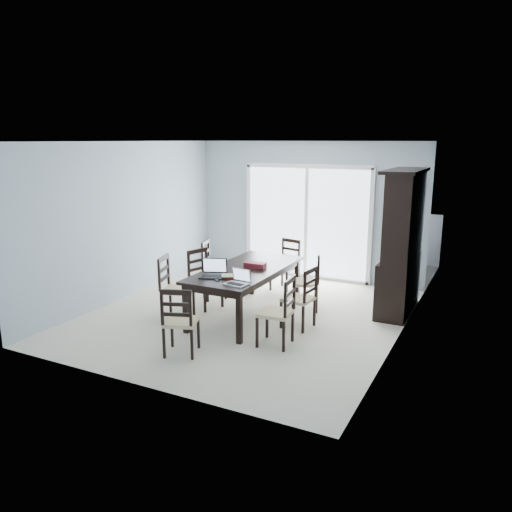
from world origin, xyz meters
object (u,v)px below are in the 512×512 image
(chair_end_far, at_px, (288,259))
(laptop_silver, at_px, (236,281))
(chair_left_mid, at_px, (202,272))
(chair_right_far, at_px, (312,275))
(laptop_dark, at_px, (213,273))
(chair_end_near, at_px, (179,314))
(hot_tub, at_px, (299,239))
(chair_left_far, at_px, (212,262))
(chair_right_mid, at_px, (304,291))
(chair_left_near, at_px, (171,281))
(china_hutch, at_px, (402,244))
(cell_phone, at_px, (217,280))
(game_box, at_px, (255,265))
(chair_right_near, at_px, (282,304))
(dining_table, at_px, (246,273))

(chair_end_far, relative_size, laptop_silver, 3.19)
(chair_left_mid, distance_m, chair_right_far, 1.74)
(laptop_dark, bearing_deg, chair_right_far, 34.21)
(chair_right_far, distance_m, chair_end_near, 2.53)
(laptop_dark, distance_m, hot_tub, 4.26)
(chair_left_far, xyz_separation_m, chair_right_mid, (1.98, -0.76, -0.04))
(chair_left_far, distance_m, chair_right_far, 1.79)
(chair_left_near, xyz_separation_m, laptop_silver, (1.24, -0.24, 0.22))
(chair_right_far, bearing_deg, chair_end_near, 141.00)
(china_hutch, height_order, chair_left_far, china_hutch)
(chair_right_mid, height_order, chair_right_far, chair_right_far)
(chair_left_mid, relative_size, chair_end_near, 1.04)
(laptop_silver, relative_size, cell_phone, 3.24)
(china_hutch, relative_size, chair_right_far, 2.05)
(game_box, relative_size, hot_tub, 0.14)
(chair_right_near, relative_size, laptop_dark, 2.49)
(chair_end_far, height_order, hot_tub, chair_end_far)
(chair_end_near, distance_m, laptop_silver, 0.93)
(dining_table, bearing_deg, chair_right_far, 42.49)
(chair_left_far, height_order, chair_right_far, chair_left_far)
(chair_right_near, xyz_separation_m, game_box, (-0.83, 0.88, 0.22))
(chair_left_near, height_order, chair_right_near, chair_left_near)
(chair_left_mid, bearing_deg, chair_right_mid, 101.14)
(china_hutch, relative_size, chair_right_near, 2.06)
(dining_table, distance_m, chair_left_mid, 0.86)
(laptop_dark, bearing_deg, laptop_silver, -42.55)
(chair_right_far, bearing_deg, chair_left_near, 107.70)
(china_hutch, xyz_separation_m, chair_end_near, (-2.08, -2.92, -0.53))
(chair_left_near, xyz_separation_m, chair_end_near, (0.89, -1.06, -0.04))
(chair_left_mid, height_order, chair_right_far, chair_right_far)
(chair_right_mid, xyz_separation_m, laptop_dark, (-1.15, -0.56, 0.26))
(china_hutch, distance_m, hot_tub, 3.54)
(dining_table, height_order, chair_left_far, chair_left_far)
(chair_end_far, height_order, cell_phone, chair_end_far)
(china_hutch, distance_m, game_box, 2.26)
(hot_tub, bearing_deg, cell_phone, -82.83)
(chair_right_near, height_order, laptop_dark, chair_right_near)
(dining_table, relative_size, chair_right_near, 2.06)
(game_box, bearing_deg, chair_left_far, 152.66)
(hot_tub, bearing_deg, chair_left_mid, -94.20)
(chair_right_mid, distance_m, hot_tub, 4.00)
(chair_right_mid, distance_m, laptop_silver, 1.04)
(chair_left_near, height_order, chair_left_far, chair_left_far)
(chair_left_far, height_order, chair_right_near, chair_left_far)
(cell_phone, distance_m, hot_tub, 4.40)
(chair_right_mid, bearing_deg, game_box, 84.21)
(chair_left_mid, relative_size, laptop_dark, 2.48)
(chair_end_far, relative_size, game_box, 3.29)
(game_box, bearing_deg, chair_end_near, -95.29)
(chair_end_far, bearing_deg, laptop_dark, 97.76)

